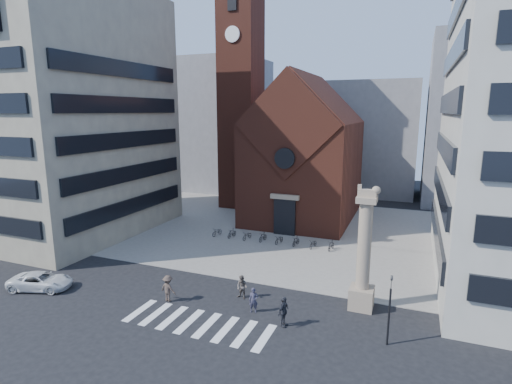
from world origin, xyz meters
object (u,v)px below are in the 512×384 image
pedestrian_0 (254,300)px  pedestrian_2 (283,312)px  white_car (41,281)px  pedestrian_1 (242,287)px  scooter_0 (217,232)px  traffic_light (389,308)px  lion_column (364,261)px

pedestrian_0 → pedestrian_2: size_ratio=0.87×
white_car → pedestrian_1: size_ratio=2.65×
pedestrian_2 → scooter_0: size_ratio=1.21×
pedestrian_0 → scooter_0: 17.31m
traffic_light → pedestrian_2: (-6.26, -0.29, -1.30)m
white_car → pedestrian_2: bearing=-102.8°
pedestrian_1 → traffic_light: bearing=-1.5°
pedestrian_1 → lion_column: bearing=22.8°
white_car → scooter_0: bearing=-39.0°
pedestrian_1 → scooter_0: size_ratio=1.07×
lion_column → pedestrian_1: lion_column is taller
pedestrian_0 → scooter_0: bearing=111.2°
traffic_light → pedestrian_1: (-10.24, 2.25, -1.41)m
pedestrian_2 → scooter_0: bearing=52.4°
traffic_light → pedestrian_1: 10.58m
traffic_light → pedestrian_2: bearing=-177.4°
traffic_light → pedestrian_1: traffic_light is taller
pedestrian_0 → pedestrian_1: 2.20m
lion_column → pedestrian_1: 8.82m
white_car → pedestrian_2: 18.98m
lion_column → pedestrian_0: size_ratio=5.01×
lion_column → pedestrian_2: lion_column is taller
pedestrian_2 → traffic_light: bearing=-74.5°
pedestrian_0 → pedestrian_1: size_ratio=0.99×
pedestrian_0 → pedestrian_2: (2.43, -0.97, 0.12)m
traffic_light → lion_column: bearing=116.5°
traffic_light → pedestrian_0: size_ratio=2.48×
white_car → pedestrian_0: pedestrian_0 is taller
pedestrian_2 → scooter_0: 19.56m
traffic_light → scooter_0: traffic_light is taller
traffic_light → white_car: (-25.16, -2.02, -1.65)m
traffic_light → pedestrian_1: size_ratio=2.46×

